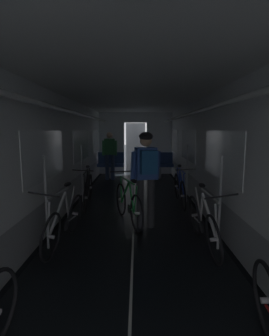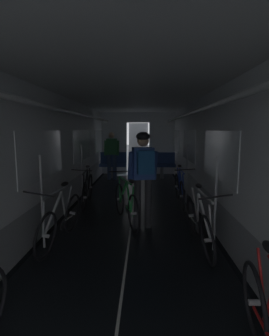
{
  "view_description": "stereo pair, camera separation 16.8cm",
  "coord_description": "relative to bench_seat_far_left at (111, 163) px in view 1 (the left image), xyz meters",
  "views": [
    {
      "loc": [
        0.06,
        -1.7,
        1.77
      ],
      "look_at": [
        0.0,
        4.95,
        0.81
      ],
      "focal_mm": 28.62,
      "sensor_mm": 36.0,
      "label": 1
    },
    {
      "loc": [
        0.23,
        -1.7,
        1.77
      ],
      "look_at": [
        0.0,
        4.95,
        0.81
      ],
      "focal_mm": 28.62,
      "sensor_mm": 36.0,
      "label": 2
    }
  ],
  "objects": [
    {
      "name": "person_standing_near_bench",
      "position": [
        0.0,
        -0.38,
        0.41
      ],
      "size": [
        0.53,
        0.23,
        1.69
      ],
      "color": "#384C75",
      "rests_on": "ground"
    },
    {
      "name": "person_cyclist_aisle",
      "position": [
        1.13,
        -5.11,
        0.5
      ],
      "size": [
        0.56,
        0.46,
        1.73
      ],
      "color": "#2D2D33",
      "rests_on": "ground"
    },
    {
      "name": "bicycle_black",
      "position": [
        -0.18,
        -3.72,
        -0.18
      ],
      "size": [
        0.44,
        1.69,
        0.95
      ],
      "color": "black",
      "rests_on": "ground"
    },
    {
      "name": "train_car_shell",
      "position": [
        0.9,
        -4.47,
        1.13
      ],
      "size": [
        3.14,
        12.34,
        2.57
      ],
      "color": "black",
      "rests_on": "ground"
    },
    {
      "name": "bicycle_green_in_aisle",
      "position": [
        0.8,
        -4.85,
        -0.18
      ],
      "size": [
        0.67,
        1.61,
        0.93
      ],
      "color": "black",
      "rests_on": "ground"
    },
    {
      "name": "bicycle_blue",
      "position": [
        1.99,
        -3.54,
        -0.18
      ],
      "size": [
        0.44,
        1.69,
        0.95
      ],
      "color": "black",
      "rests_on": "ground"
    },
    {
      "name": "bench_seat_far_right",
      "position": [
        1.8,
        0.0,
        0.0
      ],
      "size": [
        0.98,
        0.51,
        0.95
      ],
      "color": "gray",
      "rests_on": "ground"
    },
    {
      "name": "bicycle_white",
      "position": [
        1.97,
        -5.89,
        -0.19
      ],
      "size": [
        0.44,
        1.69,
        0.96
      ],
      "color": "black",
      "rests_on": "ground"
    },
    {
      "name": "bench_seat_far_left",
      "position": [
        0.0,
        0.0,
        0.0
      ],
      "size": [
        0.98,
        0.51,
        0.95
      ],
      "color": "gray",
      "rests_on": "ground"
    },
    {
      "name": "bicycle_silver",
      "position": [
        -0.15,
        -5.82,
        -0.19
      ],
      "size": [
        0.49,
        1.69,
        0.96
      ],
      "color": "black",
      "rests_on": "ground"
    }
  ]
}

